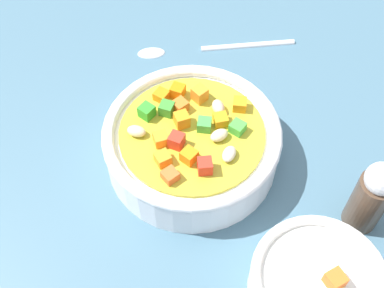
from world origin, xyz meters
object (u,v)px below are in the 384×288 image
(side_bowl_small, at_px, (317,285))
(pepper_shaker, at_px, (372,196))
(soup_bowl_main, at_px, (192,142))
(spoon, at_px, (210,47))

(side_bowl_small, xyz_separation_m, pepper_shaker, (0.05, -0.08, 0.03))
(soup_bowl_main, relative_size, side_bowl_small, 1.53)
(soup_bowl_main, distance_m, spoon, 0.18)
(soup_bowl_main, xyz_separation_m, side_bowl_small, (-0.19, -0.05, -0.01))
(soup_bowl_main, bearing_deg, side_bowl_small, -165.97)
(pepper_shaker, bearing_deg, side_bowl_small, 120.60)
(pepper_shaker, bearing_deg, spoon, 8.40)
(soup_bowl_main, relative_size, spoon, 0.92)
(spoon, relative_size, pepper_shaker, 2.15)
(side_bowl_small, bearing_deg, spoon, -6.94)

